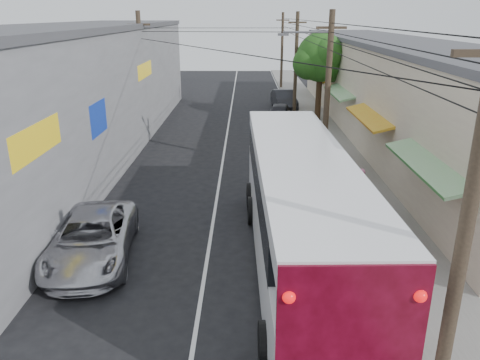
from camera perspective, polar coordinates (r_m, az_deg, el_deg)
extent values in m
plane|color=black|center=(12.40, -5.70, -19.41)|extent=(120.00, 120.00, 0.00)
cube|color=slate|center=(31.00, 10.41, 4.81)|extent=(3.00, 80.00, 0.12)
cube|color=beige|center=(33.38, 17.93, 10.39)|extent=(6.00, 40.00, 6.00)
cube|color=#4C4C51|center=(33.08, 18.50, 15.69)|extent=(6.20, 40.00, 0.30)
cube|color=#1B7B1F|center=(17.53, 22.16, 1.93)|extent=(1.39, 6.00, 0.46)
cube|color=orange|center=(24.91, 15.76, 7.53)|extent=(1.39, 6.00, 0.46)
cube|color=#1B7B1F|center=(32.58, 12.27, 10.50)|extent=(1.39, 6.00, 0.46)
cube|color=orange|center=(40.38, 10.08, 12.32)|extent=(1.39, 6.00, 0.46)
cube|color=#1B7B1F|center=(48.25, 8.58, 13.53)|extent=(1.39, 6.00, 0.46)
cube|color=gray|center=(29.56, -18.93, 10.20)|extent=(7.00, 36.00, 7.00)
cube|color=#4C4C51|center=(29.26, -19.73, 17.15)|extent=(7.20, 36.00, 0.30)
cube|color=yellow|center=(15.39, -23.67, 4.46)|extent=(0.12, 3.50, 1.00)
cube|color=#1433A5|center=(20.99, -17.00, 7.22)|extent=(0.12, 2.20, 1.40)
cube|color=yellow|center=(30.42, -11.61, 12.98)|extent=(0.12, 4.00, 0.90)
cylinder|color=#473828|center=(9.32, 25.67, -6.40)|extent=(0.28, 0.28, 8.00)
cylinder|color=#473828|center=(23.22, 10.57, 9.86)|extent=(0.28, 0.28, 8.00)
cube|color=#473828|center=(22.92, 11.09, 17.77)|extent=(1.40, 0.12, 0.12)
cylinder|color=#473828|center=(37.96, 6.82, 13.70)|extent=(0.28, 0.28, 8.00)
cube|color=#473828|center=(37.78, 7.02, 18.54)|extent=(1.40, 0.12, 0.12)
cylinder|color=#473828|center=(52.85, 5.14, 15.37)|extent=(0.28, 0.28, 8.00)
cube|color=#473828|center=(52.72, 5.25, 18.84)|extent=(1.40, 0.12, 0.12)
cylinder|color=#473828|center=(30.51, -11.83, 12.04)|extent=(0.28, 0.28, 8.00)
cube|color=#473828|center=(30.28, -12.27, 18.04)|extent=(1.40, 0.12, 0.12)
cylinder|color=#59595E|center=(22.76, 8.20, 17.41)|extent=(2.20, 0.10, 0.10)
cube|color=#59595E|center=(22.65, 5.30, 17.25)|extent=(0.50, 0.18, 0.12)
cylinder|color=#3F2B19|center=(36.46, 9.55, 10.16)|extent=(0.44, 0.44, 4.00)
sphere|color=#194C14|center=(36.12, 9.81, 14.55)|extent=(3.60, 3.60, 3.60)
sphere|color=#194C14|center=(36.93, 11.19, 13.63)|extent=(2.60, 2.60, 2.60)
sphere|color=#194C14|center=(35.63, 8.40, 13.91)|extent=(2.40, 2.40, 2.40)
sphere|color=#194C14|center=(35.17, 10.76, 15.02)|extent=(2.20, 2.20, 2.20)
sphere|color=#194C14|center=(36.95, 9.13, 15.00)|extent=(2.00, 2.00, 2.00)
cube|color=white|center=(15.15, 7.20, -6.11)|extent=(3.08, 13.14, 2.07)
cube|color=black|center=(15.07, 7.16, 0.02)|extent=(3.05, 10.96, 1.09)
cube|color=white|center=(14.32, 7.58, 2.17)|extent=(3.08, 13.14, 0.54)
cube|color=maroon|center=(9.17, 13.23, -18.64)|extent=(2.70, 0.16, 3.16)
sphere|color=red|center=(8.38, 5.98, -13.99)|extent=(0.24, 0.24, 0.24)
sphere|color=red|center=(8.93, 21.10, -13.03)|extent=(0.24, 0.24, 0.24)
cylinder|color=black|center=(11.52, 3.15, -19.34)|extent=(0.36, 1.10, 1.09)
cylinder|color=black|center=(12.01, 16.95, -18.46)|extent=(0.36, 1.10, 1.09)
cylinder|color=black|center=(18.29, 1.49, -3.74)|extent=(0.36, 1.10, 1.09)
cylinder|color=black|center=(18.60, 9.92, -3.64)|extent=(0.36, 1.10, 1.09)
cylinder|color=black|center=(19.80, 1.30, -1.88)|extent=(0.36, 1.10, 1.09)
cylinder|color=black|center=(20.09, 9.09, -1.81)|extent=(0.36, 1.10, 1.09)
imported|color=#BAB9C1|center=(16.37, -17.57, -6.77)|extent=(3.17, 5.79, 1.54)
imported|color=#96979E|center=(23.83, 8.59, 2.47)|extent=(2.46, 5.97, 1.73)
imported|color=#252429|center=(36.07, 4.86, 8.15)|extent=(2.04, 4.19, 1.38)
imported|color=black|center=(41.30, 5.38, 9.73)|extent=(2.17, 4.98, 1.59)
imported|color=pink|center=(19.66, 14.33, -1.14)|extent=(0.70, 0.49, 1.83)
imported|color=#8DA2CD|center=(21.12, 11.91, 0.31)|extent=(0.91, 0.75, 1.70)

